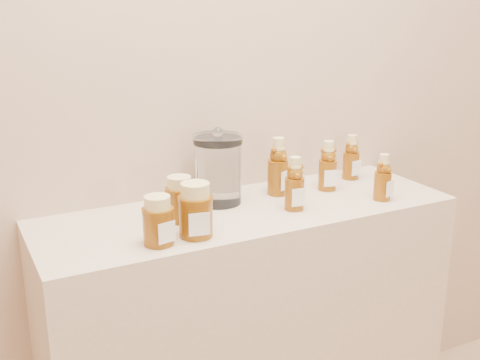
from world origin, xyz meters
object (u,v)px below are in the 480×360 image
bear_bottle_front_left (295,180)px  honey_jar_left (158,220)px  display_table (248,347)px  bear_bottle_back_left (278,163)px  glass_canister (218,167)px

bear_bottle_front_left → honey_jar_left: bearing=-163.5°
bear_bottle_front_left → honey_jar_left: 0.43m
display_table → bear_bottle_back_left: bear_bottle_back_left is taller
display_table → glass_canister: 0.57m
bear_bottle_back_left → honey_jar_left: size_ratio=1.61×
glass_canister → bear_bottle_front_left: bearing=-42.0°
honey_jar_left → glass_canister: bearing=27.0°
display_table → glass_canister: bearing=120.5°
bear_bottle_back_left → bear_bottle_front_left: 0.14m
bear_bottle_back_left → glass_canister: size_ratio=0.91×
glass_canister → honey_jar_left: bearing=-141.0°
display_table → bear_bottle_front_left: 0.55m
bear_bottle_back_left → bear_bottle_front_left: size_ratio=1.15×
bear_bottle_back_left → honey_jar_left: bearing=-174.9°
display_table → honey_jar_left: 0.61m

